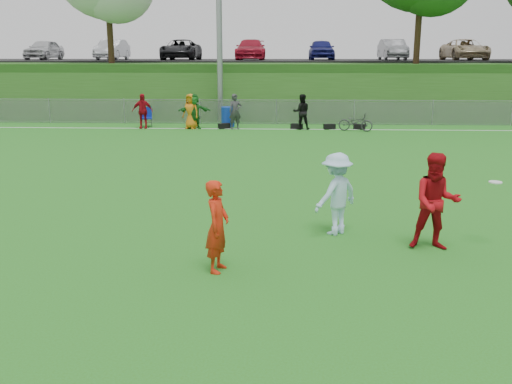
# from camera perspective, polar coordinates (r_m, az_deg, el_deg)

# --- Properties ---
(ground) EXTENTS (120.00, 120.00, 0.00)m
(ground) POSITION_cam_1_polar(r_m,az_deg,el_deg) (10.38, 0.62, -6.83)
(ground) COLOR #2A6C16
(ground) RESTS_ON ground
(sideline_far) EXTENTS (60.00, 0.10, 0.01)m
(sideline_far) POSITION_cam_1_polar(r_m,az_deg,el_deg) (27.94, 1.99, 6.31)
(sideline_far) COLOR white
(sideline_far) RESTS_ON ground
(fence) EXTENTS (58.00, 0.06, 1.30)m
(fence) POSITION_cam_1_polar(r_m,az_deg,el_deg) (29.86, 2.05, 8.03)
(fence) COLOR gray
(fence) RESTS_ON ground
(berm) EXTENTS (120.00, 18.00, 3.00)m
(berm) POSITION_cam_1_polar(r_m,az_deg,el_deg) (40.76, 2.26, 10.78)
(berm) COLOR #204C15
(berm) RESTS_ON ground
(parking_lot) EXTENTS (120.00, 12.00, 0.10)m
(parking_lot) POSITION_cam_1_polar(r_m,az_deg,el_deg) (42.71, 2.31, 13.00)
(parking_lot) COLOR black
(parking_lot) RESTS_ON berm
(car_row) EXTENTS (32.04, 5.18, 1.44)m
(car_row) POSITION_cam_1_polar(r_m,az_deg,el_deg) (41.73, 0.65, 14.05)
(car_row) COLOR #BDBDBF
(car_row) RESTS_ON parking_lot
(spectator_row) EXTENTS (8.73, 0.79, 1.69)m
(spectator_row) POSITION_cam_1_polar(r_m,az_deg,el_deg) (28.06, -4.40, 8.04)
(spectator_row) COLOR #A30B16
(spectator_row) RESTS_ON ground
(gear_bags) EXTENTS (7.21, 0.51, 0.26)m
(gear_bags) POSITION_cam_1_polar(r_m,az_deg,el_deg) (28.04, 4.64, 6.55)
(gear_bags) COLOR black
(gear_bags) RESTS_ON ground
(player_red_left) EXTENTS (0.49, 0.65, 1.59)m
(player_red_left) POSITION_cam_1_polar(r_m,az_deg,el_deg) (9.66, -3.89, -3.44)
(player_red_left) COLOR red
(player_red_left) RESTS_ON ground
(player_red_center) EXTENTS (0.96, 0.78, 1.85)m
(player_red_center) POSITION_cam_1_polar(r_m,az_deg,el_deg) (11.21, 17.58, -0.95)
(player_red_center) COLOR #A50B12
(player_red_center) RESTS_ON ground
(player_blue) EXTENTS (1.23, 1.20, 1.69)m
(player_blue) POSITION_cam_1_polar(r_m,az_deg,el_deg) (11.73, 8.04, -0.19)
(player_blue) COLOR #AFD8F3
(player_blue) RESTS_ON ground
(frisbee) EXTENTS (0.25, 0.25, 0.02)m
(frisbee) POSITION_cam_1_polar(r_m,az_deg,el_deg) (11.75, 22.83, 0.91)
(frisbee) COLOR silver
(frisbee) RESTS_ON ground
(recycling_bin) EXTENTS (0.84, 0.84, 0.99)m
(recycling_bin) POSITION_cam_1_polar(r_m,az_deg,el_deg) (28.86, -2.83, 7.52)
(recycling_bin) COLOR #0F34A8
(recycling_bin) RESTS_ON ground
(camp_chair) EXTENTS (0.65, 0.66, 0.97)m
(camp_chair) POSITION_cam_1_polar(r_m,az_deg,el_deg) (29.36, -10.88, 6.98)
(camp_chair) COLOR #0E259F
(camp_chair) RESTS_ON ground
(bicycle) EXTENTS (1.72, 1.03, 0.85)m
(bicycle) POSITION_cam_1_polar(r_m,az_deg,el_deg) (27.58, 9.93, 6.89)
(bicycle) COLOR #2E2D30
(bicycle) RESTS_ON ground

